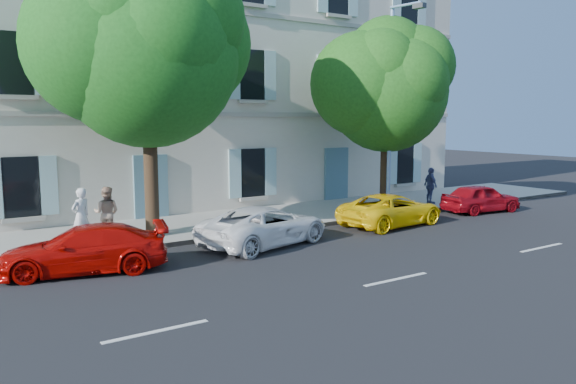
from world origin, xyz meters
TOP-DOWN VIEW (x-y plane):
  - ground at (0.00, 0.00)m, footprint 90.00×90.00m
  - sidewalk at (0.00, 4.45)m, footprint 36.00×4.50m
  - kerb at (0.00, 2.28)m, footprint 36.00×0.16m
  - building at (0.00, 10.20)m, footprint 28.00×7.00m
  - car_red_coupe at (-6.08, 0.81)m, footprint 4.37×2.67m
  - car_white_coupe at (-0.74, 0.88)m, footprint 4.72×3.05m
  - car_yellow_supercar at (4.69, 1.05)m, footprint 4.33×2.31m
  - car_red_hatchback at (9.80, 1.13)m, footprint 3.60×1.82m
  - tree_left at (-3.36, 3.37)m, footprint 5.56×5.56m
  - tree_right at (6.30, 3.12)m, footprint 4.79×4.79m
  - street_lamp at (6.06, 2.51)m, footprint 0.31×1.69m
  - pedestrian_a at (-5.48, 3.52)m, footprint 0.72×0.62m
  - pedestrian_b at (-4.67, 3.76)m, footprint 1.00×0.95m
  - pedestrian_c at (9.10, 3.21)m, footprint 0.64×1.00m

SIDE VIEW (x-z plane):
  - ground at x=0.00m, z-range 0.00..0.00m
  - sidewalk at x=0.00m, z-range 0.00..0.15m
  - kerb at x=0.00m, z-range 0.00..0.16m
  - car_yellow_supercar at x=4.69m, z-range 0.00..1.16m
  - car_red_hatchback at x=9.80m, z-range 0.00..1.17m
  - car_red_coupe at x=-6.08m, z-range 0.00..1.18m
  - car_white_coupe at x=-0.74m, z-range 0.00..1.21m
  - pedestrian_c at x=9.10m, z-range 0.15..1.73m
  - pedestrian_b at x=-4.67m, z-range 0.15..1.78m
  - pedestrian_a at x=-5.48m, z-range 0.15..1.82m
  - street_lamp at x=6.06m, z-range 0.68..8.57m
  - tree_right at x=6.30m, z-range 1.19..8.57m
  - tree_left at x=-3.36m, z-range 1.39..10.01m
  - building at x=0.00m, z-range 0.00..12.00m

